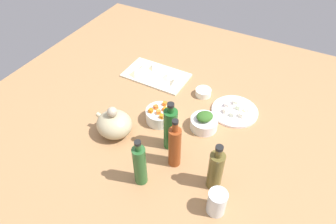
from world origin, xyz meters
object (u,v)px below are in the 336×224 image
at_px(plate_tofu, 235,111).
at_px(bottle_0, 216,170).
at_px(bottle_2, 140,165).
at_px(bowl_carrots, 160,115).
at_px(teapot, 114,124).
at_px(drinking_glass_0, 217,202).
at_px(bottle_1, 175,146).
at_px(bottle_3, 170,128).
at_px(bowl_greens, 204,123).
at_px(cutting_board, 156,75).
at_px(bowl_small_side, 203,92).

bearing_deg(plate_tofu, bottle_0, 97.94).
relative_size(bottle_0, bottle_2, 0.98).
distance_m(bowl_carrots, bottle_0, 0.42).
height_order(teapot, drinking_glass_0, teapot).
xyz_separation_m(teapot, bottle_1, (-0.31, 0.02, 0.04)).
bearing_deg(bottle_2, bottle_1, -119.12).
height_order(teapot, bottle_3, bottle_3).
relative_size(teapot, bottle_3, 0.72).
xyz_separation_m(bottle_0, drinking_glass_0, (-0.05, 0.10, -0.04)).
bearing_deg(bowl_greens, cutting_board, -31.67).
distance_m(bottle_2, drinking_glass_0, 0.31).
bearing_deg(teapot, bottle_2, 145.81).
distance_m(plate_tofu, bowl_small_side, 0.19).
bearing_deg(drinking_glass_0, bowl_greens, -60.95).
bearing_deg(teapot, plate_tofu, -138.21).
bearing_deg(bowl_greens, bottle_1, 83.40).
bearing_deg(drinking_glass_0, bottle_2, 3.24).
distance_m(bowl_greens, bowl_carrots, 0.21).
height_order(bottle_1, drinking_glass_0, bottle_1).
distance_m(bowl_greens, bottle_0, 0.31).
bearing_deg(drinking_glass_0, bottle_0, -63.77).
bearing_deg(plate_tofu, drinking_glass_0, 101.58).
bearing_deg(bottle_2, bowl_carrots, -73.49).
xyz_separation_m(bottle_3, drinking_glass_0, (-0.29, 0.20, -0.05)).
bearing_deg(bowl_carrots, plate_tofu, -143.41).
distance_m(cutting_board, bottle_0, 0.75).
bearing_deg(bottle_3, teapot, 12.10).
xyz_separation_m(bowl_carrots, bottle_2, (-0.10, 0.33, 0.07)).
xyz_separation_m(cutting_board, bottle_2, (-0.28, 0.62, 0.09)).
xyz_separation_m(cutting_board, bottle_1, (-0.36, 0.48, 0.10)).
distance_m(teapot, drinking_glass_0, 0.56).
distance_m(cutting_board, plate_tofu, 0.49).
bearing_deg(bottle_1, bowl_small_side, -81.86).
xyz_separation_m(plate_tofu, bowl_greens, (0.09, 0.17, 0.02)).
distance_m(cutting_board, bowl_greens, 0.46).
height_order(bowl_small_side, bottle_2, bottle_2).
height_order(bottle_3, drinking_glass_0, bottle_3).
bearing_deg(bowl_small_side, teapot, 60.39).
distance_m(bowl_small_side, drinking_glass_0, 0.65).
distance_m(bowl_carrots, bottle_2, 0.35).
distance_m(plate_tofu, bowl_carrots, 0.37).
distance_m(bowl_greens, bottle_3, 0.20).
bearing_deg(bottle_3, drinking_glass_0, 145.73).
bearing_deg(bottle_0, cutting_board, -42.94).
relative_size(cutting_board, bowl_small_side, 4.34).
xyz_separation_m(bottle_1, drinking_glass_0, (-0.23, 0.12, -0.05)).
height_order(plate_tofu, bottle_1, bottle_1).
bearing_deg(bowl_carrots, bowl_greens, -165.44).
distance_m(bottle_1, drinking_glass_0, 0.26).
relative_size(bowl_carrots, drinking_glass_0, 1.25).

